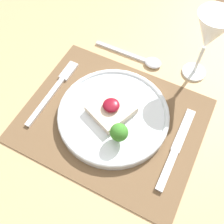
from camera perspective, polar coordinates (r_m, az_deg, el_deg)
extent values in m
plane|color=brown|center=(1.34, -0.01, -17.79)|extent=(8.00, 8.00, 0.00)
cube|color=tan|center=(0.62, -0.02, -2.43)|extent=(1.15, 1.07, 0.03)
cylinder|color=tan|center=(1.35, -10.71, 14.36)|extent=(0.06, 0.06, 0.74)
cube|color=brown|center=(0.61, -0.02, -1.70)|extent=(0.41, 0.33, 0.00)
cylinder|color=silver|center=(0.61, 0.00, -0.58)|extent=(0.26, 0.26, 0.02)
torus|color=silver|center=(0.60, 0.00, -0.19)|extent=(0.26, 0.26, 0.01)
cube|color=beige|center=(0.59, -0.17, 0.61)|extent=(0.11, 0.11, 0.02)
ellipsoid|color=maroon|center=(0.58, -0.18, 1.50)|extent=(0.04, 0.04, 0.02)
cylinder|color=#84B256|center=(0.56, 1.51, -5.45)|extent=(0.01, 0.01, 0.02)
sphere|color=#387A28|center=(0.54, 1.56, -4.44)|extent=(0.04, 0.04, 0.04)
cube|color=silver|center=(0.65, -14.25, 2.29)|extent=(0.01, 0.15, 0.01)
cube|color=silver|center=(0.69, -9.43, 8.82)|extent=(0.02, 0.06, 0.01)
cube|color=silver|center=(0.57, 11.85, -12.33)|extent=(0.02, 0.09, 0.01)
cube|color=silver|center=(0.61, 15.29, -3.82)|extent=(0.02, 0.12, 0.00)
cube|color=silver|center=(0.73, 1.96, 13.01)|extent=(0.15, 0.01, 0.01)
ellipsoid|color=silver|center=(0.71, 8.93, 10.54)|extent=(0.05, 0.04, 0.01)
cylinder|color=white|center=(0.72, 17.37, 8.33)|extent=(0.06, 0.06, 0.01)
cylinder|color=white|center=(0.69, 18.38, 10.72)|extent=(0.01, 0.01, 0.09)
cone|color=white|center=(0.63, 20.68, 16.00)|extent=(0.08, 0.08, 0.09)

